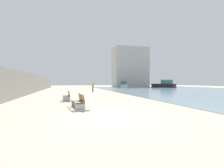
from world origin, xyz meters
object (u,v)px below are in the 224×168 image
bench_far (67,98)px  boat_distant (123,85)px  boat_nearest (164,85)px  person_walking (93,86)px  bench_near (78,105)px

bench_far → boat_distant: 40.27m
boat_nearest → person_walking: bearing=-148.0°
boat_distant → person_walking: bearing=-121.0°
person_walking → boat_distant: 25.87m
bench_near → boat_distant: bearing=67.3°
bench_far → boat_nearest: (29.51, 29.48, 0.70)m
bench_far → person_walking: size_ratio=1.20×
boat_distant → boat_nearest: bearing=-29.6°
person_walking → bench_far: bearing=-108.3°
bench_near → boat_nearest: 45.00m
boat_nearest → boat_distant: (-11.58, 6.57, -0.14)m
boat_nearest → boat_distant: 13.31m
bench_near → boat_distant: 44.61m
boat_nearest → boat_distant: size_ratio=1.48×
bench_far → boat_nearest: boat_nearest is taller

